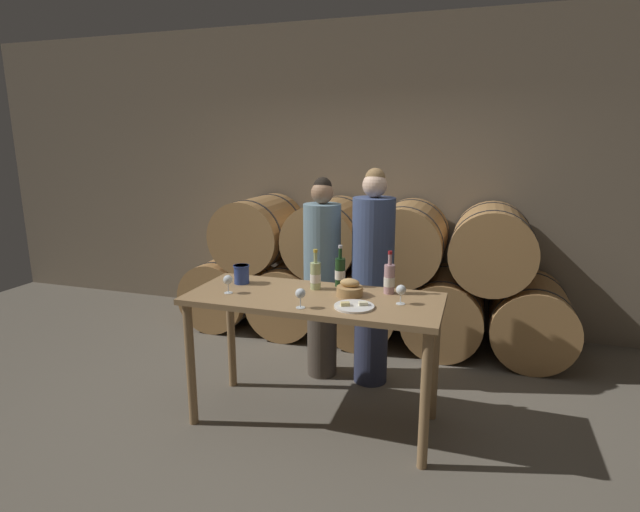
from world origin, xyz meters
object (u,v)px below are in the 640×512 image
at_px(tasting_table, 314,314).
at_px(wine_bottle_rose, 389,279).
at_px(wine_bottle_white, 315,276).
at_px(wine_glass_left, 300,294).
at_px(bread_basket, 350,289).
at_px(wine_bottle_red, 340,272).
at_px(blue_crock, 241,273).
at_px(wine_glass_far_left, 228,280).
at_px(wine_glass_center, 401,291).
at_px(person_right, 372,277).
at_px(cheese_plate, 354,306).
at_px(person_left, 322,277).

xyz_separation_m(tasting_table, wine_bottle_rose, (0.48, 0.22, 0.23)).
bearing_deg(wine_bottle_white, wine_glass_left, -85.03).
bearing_deg(wine_glass_left, bread_basket, 55.92).
xyz_separation_m(tasting_table, wine_bottle_red, (0.11, 0.29, 0.23)).
bearing_deg(wine_bottle_rose, blue_crock, -175.30).
height_order(wine_bottle_rose, wine_glass_far_left, wine_bottle_rose).
bearing_deg(wine_bottle_rose, tasting_table, -155.16).
relative_size(wine_bottle_red, wine_bottle_rose, 1.01).
distance_m(bread_basket, wine_glass_far_left, 0.85).
height_order(wine_bottle_white, wine_glass_center, wine_bottle_white).
distance_m(person_right, wine_glass_left, 1.04).
bearing_deg(wine_bottle_white, wine_bottle_rose, 6.49).
height_order(tasting_table, wine_glass_left, wine_glass_left).
relative_size(person_right, wine_bottle_white, 6.10).
xyz_separation_m(person_right, wine_glass_left, (-0.26, -1.00, 0.13)).
height_order(person_right, wine_glass_center, person_right).
bearing_deg(wine_bottle_rose, wine_glass_left, -135.10).
distance_m(wine_glass_left, wine_glass_center, 0.66).
relative_size(wine_bottle_white, wine_glass_center, 2.25).
relative_size(cheese_plate, wine_glass_far_left, 2.00).
height_order(person_right, wine_bottle_rose, person_right).
bearing_deg(blue_crock, wine_bottle_red, 12.31).
relative_size(cheese_plate, wine_glass_center, 2.00).
xyz_separation_m(wine_bottle_red, bread_basket, (0.13, -0.20, -0.06)).
distance_m(cheese_plate, wine_glass_left, 0.36).
relative_size(person_right, wine_glass_center, 13.71).
bearing_deg(wine_bottle_red, wine_glass_left, -101.37).
bearing_deg(wine_glass_left, person_left, 99.67).
relative_size(person_right, blue_crock, 12.75).
bearing_deg(person_right, tasting_table, -109.05).
bearing_deg(blue_crock, bread_basket, -2.96).
relative_size(tasting_table, wine_glass_center, 13.42).
bearing_deg(wine_glass_center, wine_bottle_rose, 118.65).
distance_m(wine_bottle_rose, wine_glass_center, 0.24).
bearing_deg(wine_glass_center, bread_basket, 168.18).
distance_m(bread_basket, wine_glass_center, 0.37).
distance_m(wine_bottle_white, wine_glass_far_left, 0.62).
distance_m(tasting_table, wine_glass_center, 0.63).
bearing_deg(tasting_table, cheese_plate, -24.39).
bearing_deg(bread_basket, cheese_plate, -68.93).
bearing_deg(wine_glass_left, wine_bottle_rose, 44.90).
height_order(bread_basket, wine_glass_center, wine_glass_center).
xyz_separation_m(tasting_table, blue_crock, (-0.61, 0.13, 0.20)).
bearing_deg(wine_bottle_white, wine_glass_far_left, -152.93).
distance_m(tasting_table, wine_bottle_white, 0.28).
relative_size(wine_bottle_rose, wine_glass_far_left, 2.33).
xyz_separation_m(wine_bottle_red, wine_glass_center, (0.49, -0.28, -0.01)).
distance_m(wine_bottle_red, wine_glass_center, 0.56).
distance_m(wine_bottle_red, blue_crock, 0.73).
height_order(wine_bottle_red, wine_bottle_rose, wine_bottle_red).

